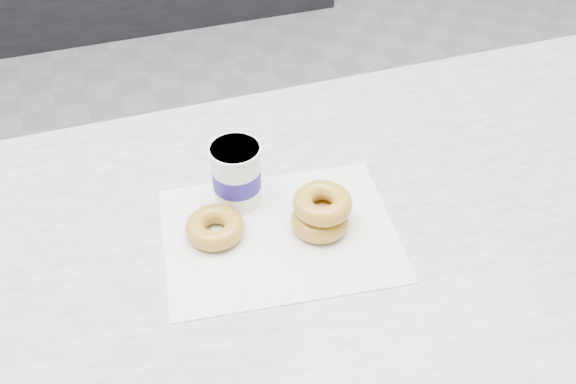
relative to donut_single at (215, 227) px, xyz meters
The scene contains 5 objects.
ground 1.08m from the donut_single, 96.26° to the left, with size 5.00×5.00×0.00m, color #959598.
wax_paper 0.10m from the donut_single, 17.19° to the right, with size 0.34×0.26×0.00m, color silver.
donut_single is the anchor object (origin of this frame).
donut_stack 0.16m from the donut_single, 12.12° to the right, with size 0.12×0.12×0.06m.
coffee_cup 0.09m from the donut_single, 50.75° to the left, with size 0.08×0.08×0.11m.
Camera 1 is at (-0.04, -1.22, 1.59)m, focal length 40.00 mm.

